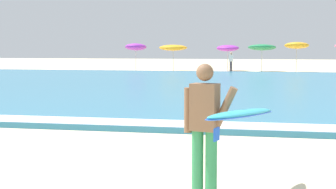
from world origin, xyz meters
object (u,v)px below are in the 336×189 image
object	(u,v)px
beach_umbrella_0	(136,47)
beachgoer_near_row_mid	(231,61)
surfer_with_board	(223,120)
beach_umbrella_1	(173,48)
beach_umbrella_4	(297,45)
beach_umbrella_2	(228,48)
beach_umbrella_3	(262,47)

from	to	relation	value
beach_umbrella_0	beachgoer_near_row_mid	distance (m)	8.08
beach_umbrella_0	beachgoer_near_row_mid	size ratio (longest dim) A/B	1.47
surfer_with_board	beach_umbrella_1	bearing A→B (deg)	102.27
beach_umbrella_4	beach_umbrella_0	bearing A→B (deg)	-177.57
beachgoer_near_row_mid	beach_umbrella_2	bearing A→B (deg)	101.11
beach_umbrella_2	beachgoer_near_row_mid	distance (m)	2.77
surfer_with_board	beach_umbrella_4	bearing A→B (deg)	86.57
beach_umbrella_2	surfer_with_board	bearing A→B (deg)	-84.77
beach_umbrella_3	beachgoer_near_row_mid	xyz separation A→B (m)	(-2.33, -1.67, -1.10)
beach_umbrella_0	beach_umbrella_1	bearing A→B (deg)	3.50
beach_umbrella_3	beach_umbrella_4	distance (m)	2.71
surfer_with_board	beach_umbrella_0	xyz separation A→B (m)	(-10.83, 35.23, 0.95)
surfer_with_board	beach_umbrella_0	distance (m)	36.86
beach_umbrella_1	beach_umbrella_2	size ratio (longest dim) A/B	1.06
beach_umbrella_1	surfer_with_board	bearing A→B (deg)	-77.73
surfer_with_board	beach_umbrella_4	world-z (taller)	beach_umbrella_4
surfer_with_board	beach_umbrella_0	bearing A→B (deg)	107.09
beachgoer_near_row_mid	beach_umbrella_0	bearing A→B (deg)	173.70
surfer_with_board	beach_umbrella_1	world-z (taller)	beach_umbrella_1
beach_umbrella_3	beachgoer_near_row_mid	world-z (taller)	beach_umbrella_3
beach_umbrella_1	beach_umbrella_0	bearing A→B (deg)	-176.50
beach_umbrella_2	beachgoer_near_row_mid	bearing A→B (deg)	-78.89
beach_umbrella_4	beachgoer_near_row_mid	distance (m)	5.37
beach_umbrella_1	beachgoer_near_row_mid	bearing A→B (deg)	-12.49
beach_umbrella_2	beach_umbrella_1	bearing A→B (deg)	-161.47
beach_umbrella_1	beach_umbrella_3	size ratio (longest dim) A/B	1.01
surfer_with_board	beachgoer_near_row_mid	bearing A→B (deg)	94.79
beach_umbrella_1	beach_umbrella_3	bearing A→B (deg)	4.79
beach_umbrella_2	beach_umbrella_3	distance (m)	2.95
beach_umbrella_3	surfer_with_board	bearing A→B (deg)	-89.12
beach_umbrella_2	beachgoer_near_row_mid	xyz separation A→B (m)	(0.50, -2.52, -1.03)
beach_umbrella_3	beach_umbrella_4	world-z (taller)	beach_umbrella_4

